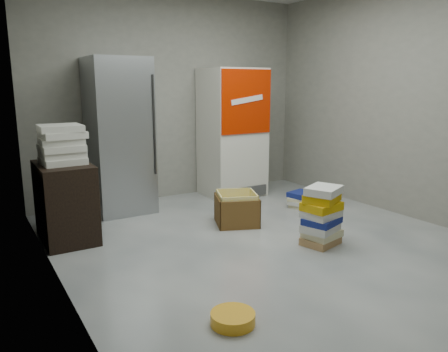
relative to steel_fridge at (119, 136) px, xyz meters
name	(u,v)px	position (x,y,z in m)	size (l,w,h in m)	color
ground	(283,250)	(0.90, -2.13, -0.95)	(5.00, 5.00, 0.00)	#B6B5B1
room_shell	(288,60)	(0.90, -2.13, 0.85)	(4.04, 5.04, 2.82)	gray
steel_fridge	(119,136)	(0.00, 0.00, 0.00)	(0.70, 0.72, 1.90)	#A2A5AA
coke_cooler	(232,133)	(1.65, -0.01, -0.05)	(0.80, 0.73, 1.80)	silver
wood_shelf	(65,202)	(-0.83, -0.73, -0.55)	(0.50, 0.80, 0.80)	black
supply_box_stack	(62,144)	(-0.82, -0.73, 0.04)	(0.44, 0.44, 0.39)	silver
phonebook_stack_main	(322,216)	(1.31, -2.22, -0.65)	(0.45, 0.43, 0.60)	#A57C4D
phonebook_stack_side	(300,199)	(2.05, -1.05, -0.85)	(0.39, 0.36, 0.20)	beige
cardboard_box	(237,211)	(0.95, -1.22, -0.80)	(0.60, 0.60, 0.37)	yellow
bucket_lid	(233,318)	(-0.24, -3.02, -0.91)	(0.30, 0.30, 0.08)	#F7AB1F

